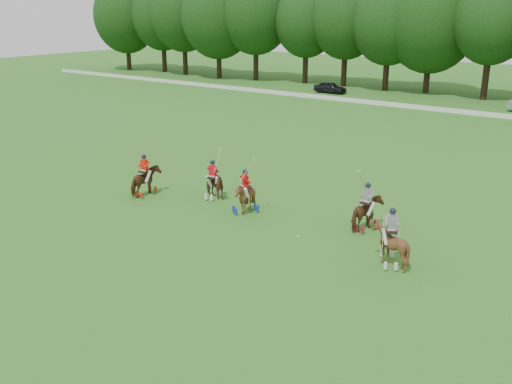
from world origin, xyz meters
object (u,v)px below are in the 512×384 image
Objects in this scene: car_left at (330,87)px; polo_ball at (298,236)px; polo_red_b at (213,185)px; polo_stripe_a at (366,213)px; polo_red_a at (145,181)px; polo_stripe_b at (390,245)px; polo_red_c at (245,198)px.

car_left is 43.72m from polo_ball.
polo_red_b is 8.51m from polo_stripe_a.
polo_red_a is 0.86× the size of polo_red_b.
polo_red_a is 9.72m from polo_ball.
polo_stripe_b is (10.84, -2.15, 0.13)m from polo_red_b.
polo_red_a is 25.26× the size of polo_ball.
polo_stripe_a is 30.98× the size of polo_ball.
car_left is at bearing 113.23° from polo_red_c.
polo_stripe_a is (8.48, 0.68, 0.08)m from polo_red_b.
polo_stripe_b is at bearing -50.07° from polo_stripe_a.
car_left is 1.38× the size of polo_stripe_a.
polo_red_a is at bearing -164.64° from car_left.
car_left reaches higher than polo_ball.
polo_red_c is 5.93m from polo_stripe_a.
polo_ball is (-2.03, -2.52, -0.76)m from polo_stripe_a.
polo_stripe_b is (14.08, -0.39, 0.04)m from polo_red_a.
polo_red_b reaches higher than polo_ball.
car_left is 42.50m from polo_stripe_a.
polo_red_b is 1.11× the size of polo_stripe_b.
car_left is 1.69× the size of polo_red_a.
car_left is 41.18m from polo_red_c.
polo_red_a is 0.96× the size of polo_stripe_b.
polo_red_c is (2.74, -0.80, 0.07)m from polo_red_b.
car_left is 1.63× the size of polo_stripe_b.
polo_red_c is at bearing -16.23° from polo_red_b.
polo_red_b is at bearing 164.04° from polo_ball.
polo_ball is (-4.39, 0.30, -0.81)m from polo_stripe_b.
polo_red_b reaches higher than polo_stripe_b.
polo_red_c is 30.95× the size of polo_ball.
car_left is at bearing 104.81° from polo_red_a.
polo_red_c reaches higher than polo_red_a.
polo_red_b is (13.50, -37.05, 0.07)m from car_left.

